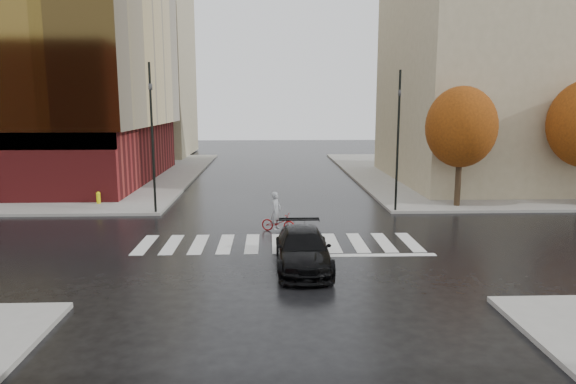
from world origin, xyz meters
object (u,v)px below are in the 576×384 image
object	(u,v)px
cyclist	(277,218)
traffic_light_nw	(152,128)
traffic_light_ne	(398,132)
sedan	(303,249)
fire_hydrant	(98,197)

from	to	relation	value
cyclist	traffic_light_nw	size ratio (longest dim) A/B	0.24
cyclist	traffic_light_ne	size ratio (longest dim) A/B	0.25
sedan	fire_hydrant	xyz separation A→B (m)	(-10.79, 11.35, -0.15)
sedan	traffic_light_nw	world-z (taller)	traffic_light_nw
sedan	traffic_light_ne	distance (m)	11.12
cyclist	traffic_light_ne	xyz separation A→B (m)	(6.31, 3.80, 3.65)
cyclist	fire_hydrant	xyz separation A→B (m)	(-9.99, 6.19, -0.10)
cyclist	traffic_light_ne	bearing A→B (deg)	-36.74
cyclist	fire_hydrant	bearing A→B (deg)	80.44
cyclist	fire_hydrant	size ratio (longest dim) A/B	2.68
sedan	fire_hydrant	size ratio (longest dim) A/B	6.81
traffic_light_nw	traffic_light_ne	bearing A→B (deg)	102.42
cyclist	fire_hydrant	world-z (taller)	cyclist
traffic_light_nw	traffic_light_ne	world-z (taller)	traffic_light_nw
fire_hydrant	traffic_light_nw	bearing A→B (deg)	-32.83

